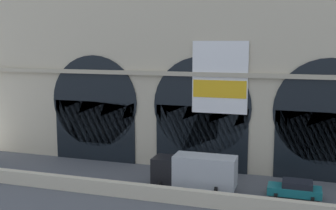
# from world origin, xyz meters

# --- Properties ---
(ground_plane) EXTENTS (200.00, 200.00, 0.00)m
(ground_plane) POSITION_xyz_m (0.00, 0.00, 0.00)
(ground_plane) COLOR #54565B
(quay_parapet_wall) EXTENTS (90.00, 0.70, 1.25)m
(quay_parapet_wall) POSITION_xyz_m (0.00, -4.46, 0.62)
(quay_parapet_wall) COLOR beige
(quay_parapet_wall) RESTS_ON ground
(station_building) EXTENTS (50.63, 6.14, 22.32)m
(station_building) POSITION_xyz_m (0.03, 7.87, 10.88)
(station_building) COLOR beige
(station_building) RESTS_ON ground
(box_truck_center) EXTENTS (7.50, 2.91, 3.12)m
(box_truck_center) POSITION_xyz_m (0.83, -0.76, 1.70)
(box_truck_center) COLOR black
(box_truck_center) RESTS_ON ground
(car_mideast) EXTENTS (4.40, 2.22, 1.55)m
(car_mideast) POSITION_xyz_m (9.43, -0.42, 0.80)
(car_mideast) COLOR #19727A
(car_mideast) RESTS_ON ground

